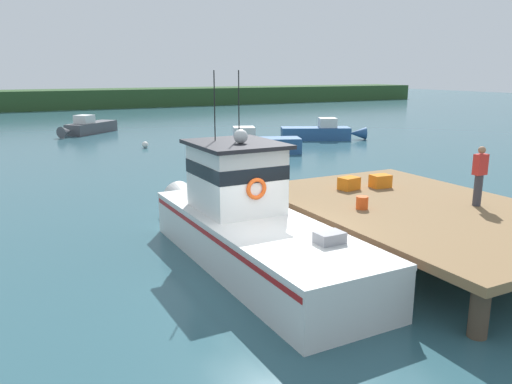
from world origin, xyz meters
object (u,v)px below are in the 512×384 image
object	(u,v)px
crate_single_far	(380,181)
moored_boat_off_the_point	(321,132)
moored_boat_far_right	(251,144)
mooring_buoy_inshore	(145,145)
moored_boat_mid_harbor	(88,127)
crate_stack_near_edge	(349,183)
main_fishing_boat	(247,223)
deckhand_by_the_boat	(479,175)
bait_bucket	(362,203)

from	to	relation	value
crate_single_far	moored_boat_off_the_point	bearing A→B (deg)	60.35
moored_boat_far_right	mooring_buoy_inshore	world-z (taller)	moored_boat_far_right
moored_boat_off_the_point	moored_boat_mid_harbor	distance (m)	18.15
crate_single_far	moored_boat_mid_harbor	world-z (taller)	crate_single_far
crate_stack_near_edge	moored_boat_mid_harbor	bearing A→B (deg)	95.65
main_fishing_boat	deckhand_by_the_boat	size ratio (longest dim) A/B	6.02
bait_bucket	crate_single_far	bearing A→B (deg)	39.36
mooring_buoy_inshore	main_fishing_boat	bearing A→B (deg)	-98.44
moored_boat_off_the_point	mooring_buoy_inshore	xyz separation A→B (m)	(-12.29, 1.85, -0.32)
crate_single_far	mooring_buoy_inshore	world-z (taller)	crate_single_far
crate_stack_near_edge	moored_boat_off_the_point	world-z (taller)	crate_stack_near_edge
moored_boat_off_the_point	main_fishing_boat	bearing A→B (deg)	-129.19
bait_bucket	deckhand_by_the_boat	distance (m)	3.29
moored_boat_mid_harbor	bait_bucket	bearing A→B (deg)	-86.73
moored_boat_far_right	crate_stack_near_edge	bearing A→B (deg)	-105.39
mooring_buoy_inshore	crate_stack_near_edge	bearing A→B (deg)	-86.98
crate_single_far	deckhand_by_the_boat	distance (m)	3.14
crate_stack_near_edge	deckhand_by_the_boat	world-z (taller)	deckhand_by_the_boat
bait_bucket	deckhand_by_the_boat	size ratio (longest dim) A/B	0.21
moored_boat_mid_harbor	deckhand_by_the_boat	bearing A→B (deg)	-81.60
crate_stack_near_edge	moored_boat_far_right	size ratio (longest dim) A/B	0.10
bait_bucket	moored_boat_mid_harbor	distance (m)	31.13
moored_boat_far_right	mooring_buoy_inshore	size ratio (longest dim) A/B	15.20
deckhand_by_the_boat	moored_boat_far_right	xyz separation A→B (m)	(2.10, 17.66, -1.52)
main_fishing_boat	moored_boat_far_right	distance (m)	17.61
moored_boat_far_right	moored_boat_mid_harbor	world-z (taller)	moored_boat_far_right
bait_bucket	moored_boat_off_the_point	xyz separation A→B (m)	(12.36, 19.68, -0.84)
crate_stack_near_edge	mooring_buoy_inshore	world-z (taller)	crate_stack_near_edge
deckhand_by_the_boat	mooring_buoy_inshore	bearing A→B (deg)	97.32
crate_single_far	crate_stack_near_edge	bearing A→B (deg)	168.82
main_fishing_boat	moored_boat_far_right	size ratio (longest dim) A/B	1.57
deckhand_by_the_boat	mooring_buoy_inshore	world-z (taller)	deckhand_by_the_boat
crate_stack_near_edge	deckhand_by_the_boat	bearing A→B (deg)	-59.27
crate_single_far	moored_boat_off_the_point	xyz separation A→B (m)	(10.19, 17.90, -0.87)
moored_boat_far_right	moored_boat_mid_harbor	distance (m)	16.13
bait_bucket	moored_boat_mid_harbor	size ratio (longest dim) A/B	0.07
crate_single_far	moored_boat_far_right	bearing A→B (deg)	78.77
deckhand_by_the_boat	moored_boat_off_the_point	distance (m)	22.92
main_fishing_boat	moored_boat_off_the_point	world-z (taller)	main_fishing_boat
bait_bucket	moored_boat_off_the_point	world-z (taller)	moored_boat_off_the_point
main_fishing_boat	bait_bucket	distance (m)	3.14
bait_bucket	mooring_buoy_inshore	size ratio (longest dim) A/B	0.83
moored_boat_far_right	moored_boat_off_the_point	xyz separation A→B (m)	(7.27, 3.20, -0.01)
crate_single_far	mooring_buoy_inshore	bearing A→B (deg)	96.07
crate_stack_near_edge	bait_bucket	size ratio (longest dim) A/B	1.76
moored_boat_far_right	bait_bucket	bearing A→B (deg)	-107.16
crate_stack_near_edge	bait_bucket	distance (m)	2.28
bait_bucket	moored_boat_far_right	distance (m)	17.26
bait_bucket	moored_boat_far_right	world-z (taller)	moored_boat_far_right
crate_single_far	moored_boat_mid_harbor	distance (m)	29.57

